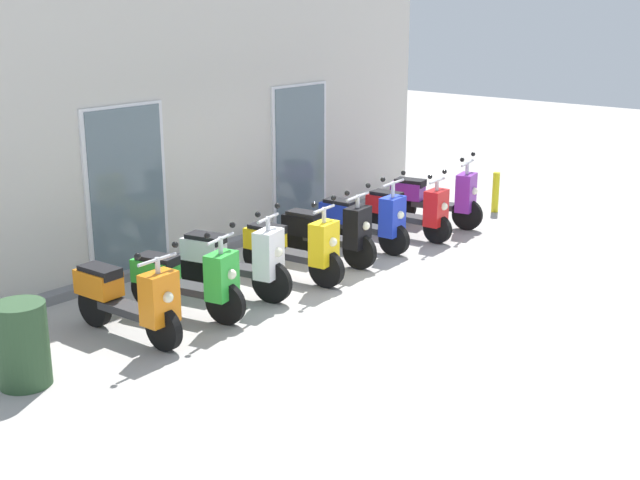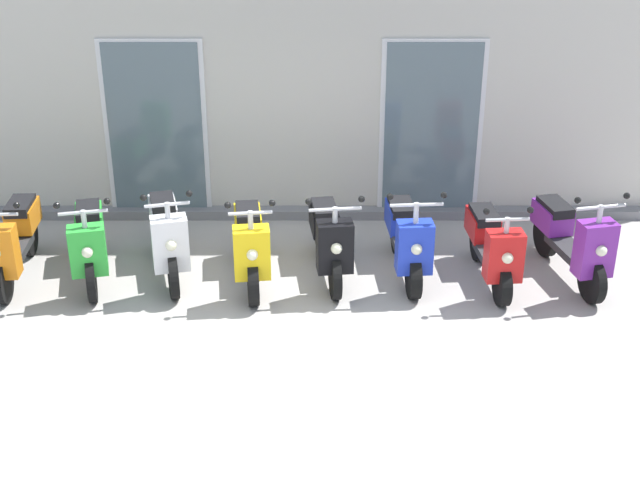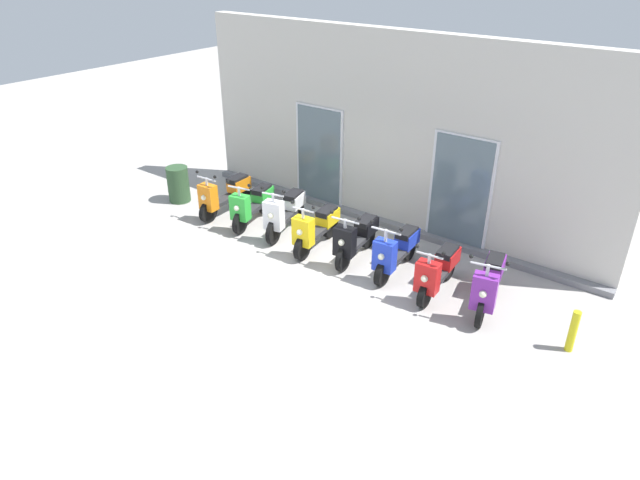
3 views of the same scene
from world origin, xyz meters
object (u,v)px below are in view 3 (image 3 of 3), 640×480
object	(u,v)px
scooter_green	(253,204)
curb_bollard	(573,331)
scooter_yellow	(316,228)
scooter_orange	(225,194)
scooter_blue	(396,251)
scooter_red	(438,270)
scooter_purple	(489,283)
scooter_white	(285,211)
trash_bin	(178,184)
scooter_black	(356,237)

from	to	relation	value
scooter_green	curb_bollard	distance (m)	6.78
scooter_yellow	curb_bollard	bearing A→B (deg)	-2.93
scooter_orange	scooter_blue	xyz separation A→B (m)	(4.36, 0.08, -0.02)
scooter_yellow	scooter_red	world-z (taller)	scooter_yellow
curb_bollard	scooter_purple	bearing A→B (deg)	168.25
scooter_white	scooter_blue	world-z (taller)	scooter_white
scooter_blue	curb_bollard	bearing A→B (deg)	-7.01
scooter_green	scooter_purple	world-z (taller)	scooter_purple
scooter_orange	curb_bollard	xyz separation A→B (m)	(7.62, -0.32, -0.12)
scooter_blue	trash_bin	bearing A→B (deg)	-177.51
scooter_green	scooter_blue	size ratio (longest dim) A/B	1.01
scooter_orange	scooter_yellow	bearing A→B (deg)	-1.37
scooter_blue	scooter_red	xyz separation A→B (m)	(0.92, -0.16, -0.01)
scooter_blue	curb_bollard	world-z (taller)	scooter_blue
scooter_green	curb_bollard	size ratio (longest dim) A/B	2.24
scooter_green	scooter_purple	size ratio (longest dim) A/B	0.97
scooter_black	scooter_blue	distance (m)	0.87
scooter_green	curb_bollard	world-z (taller)	scooter_green
scooter_orange	trash_bin	size ratio (longest dim) A/B	1.93
scooter_orange	scooter_black	distance (m)	3.50
scooter_purple	scooter_yellow	bearing A→B (deg)	-179.27
scooter_yellow	scooter_white	bearing A→B (deg)	171.97
scooter_white	scooter_yellow	bearing A→B (deg)	-8.03
scooter_green	scooter_blue	world-z (taller)	scooter_blue
scooter_white	scooter_purple	xyz separation A→B (m)	(4.48, -0.09, -0.01)
scooter_red	scooter_purple	size ratio (longest dim) A/B	0.93
scooter_orange	scooter_black	xyz separation A→B (m)	(3.50, 0.05, -0.01)
curb_bollard	scooter_white	bearing A→B (deg)	176.27
scooter_purple	trash_bin	xyz separation A→B (m)	(-7.55, -0.15, -0.07)
scooter_purple	scooter_red	bearing A→B (deg)	-175.83
scooter_white	scooter_purple	bearing A→B (deg)	-1.10
scooter_green	scooter_red	world-z (taller)	scooter_green
scooter_black	curb_bollard	bearing A→B (deg)	-5.14
scooter_yellow	trash_bin	size ratio (longest dim) A/B	1.88
trash_bin	scooter_green	bearing A→B (deg)	4.33
scooter_black	scooter_red	world-z (taller)	scooter_black
scooter_blue	scooter_purple	world-z (taller)	scooter_purple
scooter_yellow	scooter_purple	size ratio (longest dim) A/B	0.98
scooter_white	scooter_black	size ratio (longest dim) A/B	1.02
scooter_red	scooter_white	bearing A→B (deg)	177.60
scooter_yellow	curb_bollard	size ratio (longest dim) A/B	2.25
scooter_orange	scooter_green	bearing A→B (deg)	0.05
scooter_yellow	curb_bollard	distance (m)	5.00
scooter_white	scooter_orange	bearing A→B (deg)	-177.70
scooter_green	curb_bollard	bearing A→B (deg)	-2.69
scooter_blue	curb_bollard	xyz separation A→B (m)	(3.26, -0.40, -0.10)
scooter_orange	scooter_purple	bearing A→B (deg)	-0.16
scooter_white	scooter_yellow	distance (m)	0.94
scooter_black	scooter_green	bearing A→B (deg)	-178.88
scooter_black	curb_bollard	size ratio (longest dim) A/B	2.23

